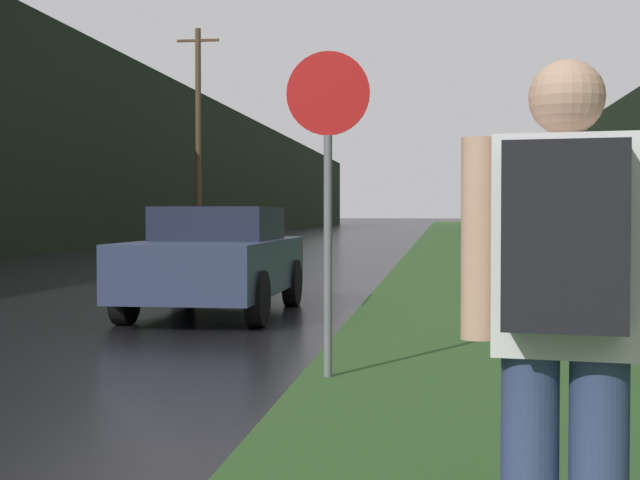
% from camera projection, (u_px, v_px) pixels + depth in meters
% --- Properties ---
extents(grass_verge, '(6.00, 240.00, 0.02)m').
position_uv_depth(grass_verge, '(481.00, 244.00, 40.41)').
color(grass_verge, '#2D5123').
rests_on(grass_verge, ground_plane).
extents(lane_stripe_c, '(0.12, 3.00, 0.01)m').
position_uv_depth(lane_stripe_c, '(142.00, 297.00, 14.74)').
color(lane_stripe_c, silver).
rests_on(lane_stripe_c, ground_plane).
extents(lane_stripe_d, '(0.12, 3.00, 0.01)m').
position_uv_depth(lane_stripe_d, '(238.00, 270.00, 21.67)').
color(lane_stripe_d, silver).
rests_on(lane_stripe_d, ground_plane).
extents(lane_stripe_e, '(0.12, 3.00, 0.01)m').
position_uv_depth(lane_stripe_e, '(287.00, 257.00, 28.61)').
color(lane_stripe_e, silver).
rests_on(lane_stripe_e, ground_plane).
extents(treeline_far_side, '(2.00, 140.00, 8.33)m').
position_uv_depth(treeline_far_side, '(190.00, 167.00, 52.40)').
color(treeline_far_side, black).
rests_on(treeline_far_side, ground_plane).
extents(treeline_near_side, '(2.00, 140.00, 5.82)m').
position_uv_depth(treeline_near_side, '(583.00, 187.00, 49.43)').
color(treeline_near_side, black).
rests_on(treeline_near_side, ground_plane).
extents(utility_pole_far, '(1.80, 0.24, 9.17)m').
position_uv_depth(utility_pole_far, '(198.00, 135.00, 37.48)').
color(utility_pole_far, '#4C3823').
rests_on(utility_pole_far, ground_plane).
extents(stop_sign, '(0.69, 0.07, 2.71)m').
position_uv_depth(stop_sign, '(328.00, 177.00, 7.33)').
color(stop_sign, slate).
rests_on(stop_sign, ground_plane).
extents(hitchhiker_with_backpack, '(0.63, 0.47, 1.84)m').
position_uv_depth(hitchhiker_with_backpack, '(565.00, 317.00, 2.70)').
color(hitchhiker_with_backpack, navy).
rests_on(hitchhiker_with_backpack, ground_plane).
extents(car_passing_near, '(1.88, 4.10, 1.47)m').
position_uv_depth(car_passing_near, '(217.00, 259.00, 12.16)').
color(car_passing_near, '#2D3856').
rests_on(car_passing_near, ground_plane).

